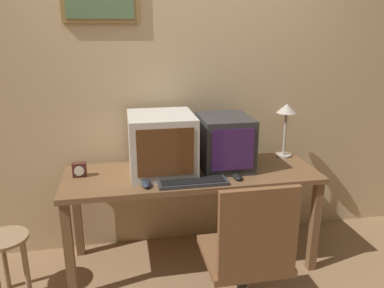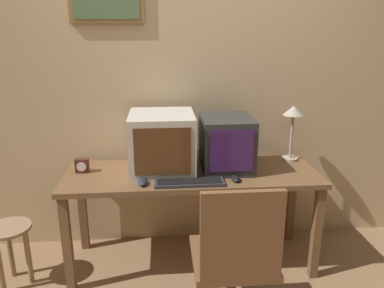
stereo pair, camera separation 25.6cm
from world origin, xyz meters
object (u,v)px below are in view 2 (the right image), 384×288
object	(u,v)px
mouse_near_keyboard	(236,178)
desk_lamp	(293,118)
side_stool	(10,242)
monitor_left	(162,143)
desk_clock	(82,166)
mouse_far_corner	(143,182)
monitor_right	(226,143)
keyboard_main	(189,181)
office_chair	(234,271)

from	to	relation	value
mouse_near_keyboard	desk_lamp	size ratio (longest dim) A/B	0.26
desk_lamp	side_stool	xyz separation A→B (m)	(-2.00, -0.36, -0.73)
monitor_left	side_stool	world-z (taller)	monitor_left
desk_lamp	desk_clock	bearing A→B (deg)	-174.78
monitor_left	mouse_far_corner	distance (m)	0.33
mouse_near_keyboard	monitor_right	bearing A→B (deg)	95.76
monitor_left	desk_clock	distance (m)	0.58
keyboard_main	mouse_near_keyboard	size ratio (longest dim) A/B	4.11
desk_lamp	keyboard_main	bearing A→B (deg)	-153.63
mouse_near_keyboard	keyboard_main	bearing A→B (deg)	-176.73
keyboard_main	mouse_near_keyboard	world-z (taller)	mouse_near_keyboard
mouse_far_corner	keyboard_main	bearing A→B (deg)	-0.75
monitor_right	mouse_near_keyboard	distance (m)	0.30
desk_lamp	office_chair	size ratio (longest dim) A/B	0.44
side_stool	desk_clock	bearing A→B (deg)	25.00
desk_lamp	office_chair	world-z (taller)	desk_lamp
mouse_far_corner	office_chair	distance (m)	0.80
desk_clock	office_chair	xyz separation A→B (m)	(0.94, -0.77, -0.36)
monitor_left	side_stool	xyz separation A→B (m)	(-1.02, -0.21, -0.61)
keyboard_main	desk_lamp	distance (m)	0.95
desk_clock	monitor_left	bearing A→B (deg)	-0.93
monitor_left	mouse_near_keyboard	distance (m)	0.56
mouse_far_corner	desk_lamp	world-z (taller)	desk_lamp
mouse_far_corner	desk_lamp	distance (m)	1.21
desk_clock	desk_lamp	bearing A→B (deg)	5.22
desk_lamp	side_stool	bearing A→B (deg)	-169.88
monitor_left	mouse_far_corner	world-z (taller)	monitor_left
monitor_right	office_chair	world-z (taller)	monitor_right
monitor_right	office_chair	bearing A→B (deg)	-95.62
desk_clock	office_chair	size ratio (longest dim) A/B	0.10
monitor_left	keyboard_main	bearing A→B (deg)	-56.07
monitor_right	keyboard_main	xyz separation A→B (m)	(-0.28, -0.26, -0.17)
keyboard_main	desk_clock	world-z (taller)	desk_clock
office_chair	monitor_right	bearing A→B (deg)	84.38
monitor_right	mouse_near_keyboard	size ratio (longest dim) A/B	3.84
monitor_right	mouse_far_corner	bearing A→B (deg)	-156.39
mouse_far_corner	desk_clock	size ratio (longest dim) A/B	1.22
mouse_far_corner	desk_lamp	bearing A→B (deg)	19.71
monitor_right	desk_clock	world-z (taller)	monitor_right
mouse_near_keyboard	office_chair	bearing A→B (deg)	-100.69
desk_lamp	side_stool	size ratio (longest dim) A/B	0.96
keyboard_main	mouse_far_corner	size ratio (longest dim) A/B	3.79
keyboard_main	side_stool	size ratio (longest dim) A/B	1.03
office_chair	keyboard_main	bearing A→B (deg)	112.02
keyboard_main	desk_lamp	xyz separation A→B (m)	(0.81, 0.40, 0.31)
keyboard_main	office_chair	distance (m)	0.64
monitor_right	mouse_near_keyboard	world-z (taller)	monitor_right
monitor_right	side_stool	bearing A→B (deg)	-171.68
desk_clock	desk_lamp	world-z (taller)	desk_lamp
side_stool	monitor_right	bearing A→B (deg)	8.32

